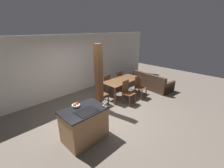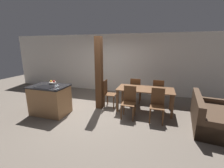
{
  "view_description": "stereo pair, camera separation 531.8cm",
  "coord_description": "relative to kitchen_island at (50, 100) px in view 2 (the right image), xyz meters",
  "views": [
    {
      "loc": [
        -3.18,
        -3.52,
        2.93
      ],
      "look_at": [
        0.6,
        0.2,
        0.95
      ],
      "focal_mm": 24.0,
      "sensor_mm": 36.0,
      "label": 1
    },
    {
      "loc": [
        2.02,
        -4.33,
        2.14
      ],
      "look_at": [
        0.6,
        0.2,
        0.95
      ],
      "focal_mm": 24.0,
      "sensor_mm": 36.0,
      "label": 2
    }
  ],
  "objects": [
    {
      "name": "dining_chair_head_end",
      "position": [
        1.6,
        1.16,
        0.04
      ],
      "size": [
        0.4,
        0.4,
        0.98
      ],
      "rotation": [
        0.0,
        0.0,
        1.57
      ],
      "color": "brown",
      "rests_on": "ground_plane"
    },
    {
      "name": "dining_chair_far_left",
      "position": [
        2.49,
        1.81,
        0.04
      ],
      "size": [
        0.4,
        0.4,
        0.98
      ],
      "rotation": [
        0.0,
        0.0,
        3.14
      ],
      "color": "brown",
      "rests_on": "ground_plane"
    },
    {
      "name": "fruit_bowl",
      "position": [
        -0.05,
        0.26,
        0.51
      ],
      "size": [
        0.22,
        0.22,
        0.11
      ],
      "color": "silver",
      "rests_on": "kitchen_island"
    },
    {
      "name": "dining_table",
      "position": [
        2.9,
        1.16,
        0.2
      ],
      "size": [
        1.84,
        0.86,
        0.77
      ],
      "color": "brown",
      "rests_on": "ground_plane"
    },
    {
      "name": "timber_post",
      "position": [
        1.35,
        0.92,
        0.76
      ],
      "size": [
        0.22,
        0.22,
        2.47
      ],
      "color": "#4C2D19",
      "rests_on": "ground_plane"
    },
    {
      "name": "ground_plane",
      "position": [
        1.26,
        0.57,
        -0.47
      ],
      "size": [
        16.0,
        16.0,
        0.0
      ],
      "primitive_type": "plane",
      "color": "#665B51"
    },
    {
      "name": "wall_back",
      "position": [
        1.26,
        3.09,
        0.88
      ],
      "size": [
        11.2,
        0.08,
        2.7
      ],
      "color": "silver",
      "rests_on": "ground_plane"
    },
    {
      "name": "dining_chair_near_right",
      "position": [
        3.32,
        0.5,
        0.04
      ],
      "size": [
        0.4,
        0.4,
        0.98
      ],
      "color": "brown",
      "rests_on": "ground_plane"
    },
    {
      "name": "kitchen_island",
      "position": [
        0.0,
        0.0,
        0.0
      ],
      "size": [
        1.17,
        0.79,
        0.95
      ],
      "color": "#9E7047",
      "rests_on": "ground_plane"
    },
    {
      "name": "dining_chair_far_right",
      "position": [
        3.32,
        1.81,
        0.04
      ],
      "size": [
        0.4,
        0.4,
        0.98
      ],
      "rotation": [
        0.0,
        0.0,
        3.14
      ],
      "color": "brown",
      "rests_on": "ground_plane"
    },
    {
      "name": "wine_glass_middle",
      "position": [
        0.51,
        -0.23,
        0.59
      ],
      "size": [
        0.07,
        0.07,
        0.15
      ],
      "color": "silver",
      "rests_on": "kitchen_island"
    },
    {
      "name": "couch",
      "position": [
        4.72,
        0.64,
        -0.21
      ],
      "size": [
        1.15,
        1.99,
        0.82
      ],
      "rotation": [
        0.0,
        0.0,
        1.45
      ],
      "color": "#473323",
      "rests_on": "ground_plane"
    },
    {
      "name": "wine_glass_near",
      "position": [
        0.51,
        -0.32,
        0.59
      ],
      "size": [
        0.07,
        0.07,
        0.15
      ],
      "color": "silver",
      "rests_on": "kitchen_island"
    },
    {
      "name": "dining_chair_near_left",
      "position": [
        2.49,
        0.5,
        0.04
      ],
      "size": [
        0.4,
        0.4,
        0.98
      ],
      "color": "brown",
      "rests_on": "ground_plane"
    }
  ]
}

